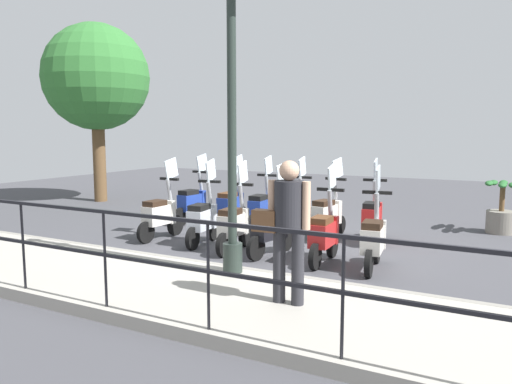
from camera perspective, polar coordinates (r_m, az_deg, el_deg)
name	(u,v)px	position (r m, az deg, el deg)	size (l,w,h in m)	color
ground_plane	(275,243)	(9.20, 2.17, -5.89)	(28.00, 28.00, 0.00)	#424247
promenade_walkway	(167,287)	(6.58, -10.13, -10.61)	(2.20, 20.00, 0.15)	#A39E93
fence_railing	(104,239)	(5.62, -16.95, -5.20)	(0.04, 16.03, 1.07)	black
lamp_post_near	(232,131)	(6.60, -2.77, 6.96)	(0.26, 0.90, 4.29)	#232D28
pedestrian_with_bag	(287,221)	(5.47, 3.55, -3.30)	(0.34, 0.65, 1.59)	#28282D
tree_large	(96,78)	(15.23, -17.79, 12.30)	(3.01, 3.01, 5.07)	brown
potted_palm	(501,211)	(11.17, 26.24, -1.99)	(1.06, 0.66, 1.05)	slate
scooter_near_0	(373,238)	(7.57, 13.27, -5.16)	(1.23, 0.44, 1.54)	black
scooter_near_1	(324,233)	(7.81, 7.81, -4.67)	(1.23, 0.44, 1.54)	black
scooter_near_2	(271,227)	(8.21, 1.72, -4.02)	(1.23, 0.47, 1.54)	black
scooter_near_3	(234,224)	(8.50, -2.49, -3.65)	(1.23, 0.44, 1.54)	black
scooter_near_4	(203,219)	(9.03, -6.07, -3.04)	(1.23, 0.44, 1.54)	black
scooter_near_5	(160,214)	(9.62, -10.87, -2.50)	(1.23, 0.44, 1.54)	black
scooter_far_0	(372,216)	(9.46, 13.12, -2.72)	(1.23, 0.44, 1.54)	black
scooter_far_1	(328,214)	(9.58, 8.18, -2.49)	(1.22, 0.49, 1.54)	black
scooter_far_2	(296,211)	(9.82, 4.57, -2.21)	(1.23, 0.44, 1.54)	black
scooter_far_3	(262,208)	(10.24, 0.64, -1.80)	(1.23, 0.44, 1.54)	black
scooter_far_4	(231,205)	(10.65, -2.85, -1.46)	(1.23, 0.44, 1.54)	black
scooter_far_5	(193,202)	(11.17, -7.22, -1.11)	(1.23, 0.44, 1.54)	black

